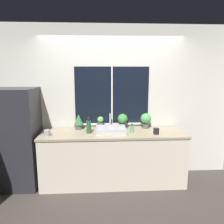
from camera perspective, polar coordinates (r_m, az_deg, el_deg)
The scene contains 15 objects.
ground_plane at distance 3.72m, azimuth 0.63°, elevation -20.16°, with size 14.00×14.00×0.00m, color #38332D.
wall_back at distance 3.95m, azimuth -0.04°, elevation 2.56°, with size 8.00×0.09×2.70m.
wall_left at distance 5.12m, azimuth -26.22°, elevation 3.32°, with size 0.06×7.00×2.70m.
wall_right at distance 5.32m, azimuth 24.06°, elevation 3.72°, with size 0.06×7.00×2.70m.
counter at distance 3.81m, azimuth 0.30°, elevation -11.86°, with size 2.40×0.67×0.90m.
refrigerator at distance 3.95m, azimuth -23.58°, elevation -6.22°, with size 0.69×0.70×1.64m.
sink at distance 3.66m, azimuth -0.33°, elevation -4.64°, with size 0.49×0.42×0.29m.
potted_plant_far_left at distance 3.88m, azimuth -8.69°, elevation -2.33°, with size 0.17×0.17×0.27m.
potted_plant_center_left at distance 3.87m, azimuth -3.03°, elevation -2.88°, with size 0.12×0.12×0.22m.
potted_plant_center_right at distance 3.88m, azimuth 2.78°, elevation -2.12°, with size 0.18×0.18×0.27m.
potted_plant_far_right at distance 3.94m, azimuth 8.80°, elevation -1.96°, with size 0.19×0.19×0.27m.
soap_bottle at distance 3.65m, azimuth 5.21°, elevation -4.42°, with size 0.06×0.06×0.15m.
bottle_tall at distance 3.61m, azimuth -6.11°, elevation -3.80°, with size 0.08×0.08×0.27m.
mug_black at distance 3.63m, azimuth 11.47°, elevation -4.92°, with size 0.09×0.09×0.10m.
mug_grey at distance 3.60m, azimuth -16.61°, elevation -5.30°, with size 0.09×0.09×0.10m.
Camera 1 is at (-0.23, -3.19, 1.91)m, focal length 35.00 mm.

